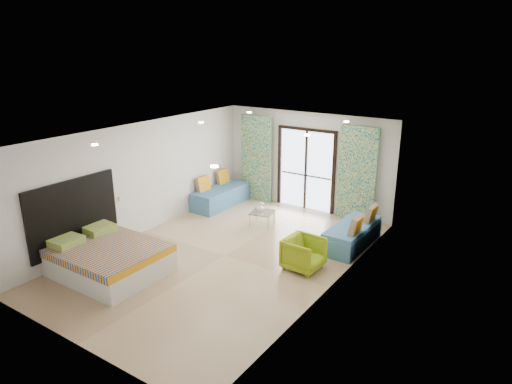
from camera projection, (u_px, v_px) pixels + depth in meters
The scene contains 24 objects.
floor at pixel (225, 256), 10.01m from camera, with size 5.00×7.50×0.01m, color #9F805F, non-canonical shape.
ceiling at pixel (222, 134), 9.18m from camera, with size 5.00×7.50×0.01m, color silver, non-canonical shape.
wall_back at pixel (307, 161), 12.56m from camera, with size 5.00×0.01×2.70m, color silver, non-canonical shape.
wall_front at pixel (66, 266), 6.63m from camera, with size 5.00×0.01×2.70m, color silver, non-canonical shape.
wall_left at pixel (141, 179), 10.92m from camera, with size 0.01×7.50×2.70m, color silver, non-canonical shape.
wall_right at pixel (333, 222), 8.28m from camera, with size 0.01×7.50×2.70m, color silver, non-canonical shape.
balcony_door at pixel (306, 165), 12.57m from camera, with size 1.76×0.08×2.28m.
balcony_rail at pixel (306, 175), 12.67m from camera, with size 1.52×0.03×0.04m, color #595451.
curtain_left at pixel (256, 159), 13.27m from camera, with size 1.00×0.10×2.50m, color beige.
curtain_right at pixel (357, 175), 11.63m from camera, with size 1.00×0.10×2.50m, color beige.
downlight_a at pixel (95, 145), 8.34m from camera, with size 0.12×0.12×0.02m, color #FFE0B2.
downlight_b at pixel (214, 166), 6.87m from camera, with size 0.12×0.12×0.02m, color #FFE0B2.
downlight_c at pixel (201, 122), 10.72m from camera, with size 0.12×0.12×0.02m, color #FFE0B2.
downlight_d at pixel (307, 135), 9.24m from camera, with size 0.12×0.12×0.02m, color #FFE0B2.
downlight_e at pixel (249, 112), 12.30m from camera, with size 0.12×0.12×0.02m, color #FFE0B2.
downlight_f at pixel (346, 122), 10.82m from camera, with size 0.12×0.12×0.02m, color #FFE0B2.
headboard at pixel (74, 215), 9.47m from camera, with size 0.06×2.10×1.50m, color black.
switch_plate at pixel (121, 198), 10.46m from camera, with size 0.02×0.10×0.10m, color silver.
bed at pixel (108, 259), 9.18m from camera, with size 2.11×1.72×0.73m.
daybed_left at pixel (220, 196), 13.06m from camera, with size 0.75×1.89×0.93m.
daybed_right at pixel (353, 234), 10.43m from camera, with size 0.75×1.86×0.91m.
coffee_table at pixel (262, 213), 11.57m from camera, with size 0.67×0.67×0.65m.
vase at pixel (260, 208), 11.57m from camera, with size 0.19×0.20×0.19m, color white.
armchair at pixel (304, 252), 9.33m from camera, with size 0.72×0.68×0.74m, color #839C14.
Camera 1 is at (5.61, -7.18, 4.42)m, focal length 32.00 mm.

